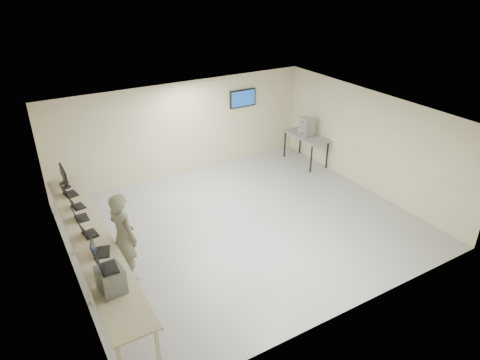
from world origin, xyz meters
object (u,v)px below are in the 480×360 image
workbench (91,239)px  side_table (306,137)px  soldier (124,237)px  equipment_box (111,280)px

workbench → side_table: bearing=16.9°
workbench → soldier: size_ratio=3.12×
soldier → side_table: size_ratio=1.23×
workbench → equipment_box: bearing=-92.0°
equipment_box → side_table: size_ratio=0.29×
workbench → side_table: size_ratio=3.83×
soldier → side_table: 7.15m
equipment_box → workbench: bearing=81.5°
equipment_box → soldier: size_ratio=0.24×
soldier → side_table: soldier is taller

